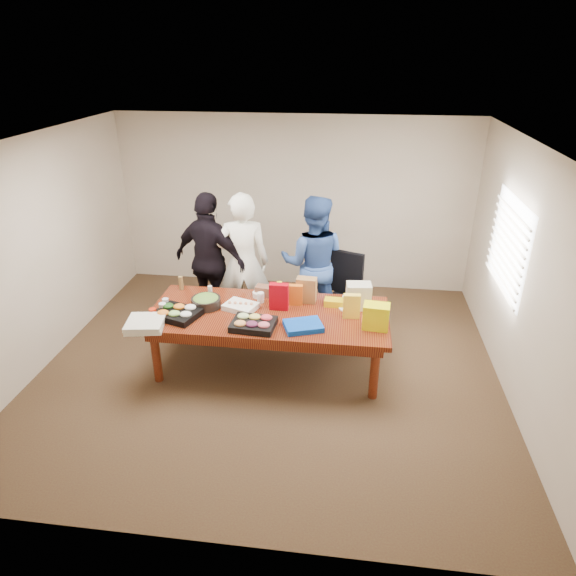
# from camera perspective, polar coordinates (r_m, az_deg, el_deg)

# --- Properties ---
(floor) EXTENTS (5.50, 5.00, 0.02)m
(floor) POSITION_cam_1_polar(r_m,az_deg,el_deg) (6.36, -2.10, -8.84)
(floor) COLOR #47301E
(floor) RESTS_ON ground
(ceiling) EXTENTS (5.50, 5.00, 0.02)m
(ceiling) POSITION_cam_1_polar(r_m,az_deg,el_deg) (5.32, -2.58, 16.13)
(ceiling) COLOR white
(ceiling) RESTS_ON wall_back
(wall_back) EXTENTS (5.50, 0.04, 2.70)m
(wall_back) POSITION_cam_1_polar(r_m,az_deg,el_deg) (8.04, 0.65, 9.43)
(wall_back) COLOR beige
(wall_back) RESTS_ON floor
(wall_front) EXTENTS (5.50, 0.04, 2.70)m
(wall_front) POSITION_cam_1_polar(r_m,az_deg,el_deg) (3.59, -9.05, -13.14)
(wall_front) COLOR beige
(wall_front) RESTS_ON floor
(wall_left) EXTENTS (0.04, 5.00, 2.70)m
(wall_left) POSITION_cam_1_polar(r_m,az_deg,el_deg) (6.71, -26.20, 3.44)
(wall_left) COLOR beige
(wall_left) RESTS_ON floor
(wall_right) EXTENTS (0.04, 5.00, 2.70)m
(wall_right) POSITION_cam_1_polar(r_m,az_deg,el_deg) (5.93, 24.93, 0.96)
(wall_right) COLOR beige
(wall_right) RESTS_ON floor
(window_panel) EXTENTS (0.03, 1.40, 1.10)m
(window_panel) POSITION_cam_1_polar(r_m,az_deg,el_deg) (6.40, 23.51, 4.41)
(window_panel) COLOR white
(window_panel) RESTS_ON wall_right
(window_blinds) EXTENTS (0.04, 1.36, 1.00)m
(window_blinds) POSITION_cam_1_polar(r_m,az_deg,el_deg) (6.39, 23.16, 4.44)
(window_blinds) COLOR beige
(window_blinds) RESTS_ON wall_right
(conference_table) EXTENTS (2.80, 1.20, 0.75)m
(conference_table) POSITION_cam_1_polar(r_m,az_deg,el_deg) (6.15, -2.16, -5.88)
(conference_table) COLOR #4C1C0F
(conference_table) RESTS_ON floor
(office_chair) EXTENTS (0.71, 0.71, 1.08)m
(office_chair) POSITION_cam_1_polar(r_m,az_deg,el_deg) (6.79, 6.46, -1.23)
(office_chair) COLOR black
(office_chair) RESTS_ON floor
(person_center) EXTENTS (0.77, 0.58, 1.93)m
(person_center) POSITION_cam_1_polar(r_m,az_deg,el_deg) (6.80, -5.07, 2.81)
(person_center) COLOR white
(person_center) RESTS_ON floor
(person_right) EXTENTS (0.93, 0.73, 1.86)m
(person_right) POSITION_cam_1_polar(r_m,az_deg,el_deg) (6.86, 2.85, 2.80)
(person_right) COLOR #2F4F92
(person_right) RESTS_ON floor
(person_left) EXTENTS (1.20, 0.82, 1.89)m
(person_left) POSITION_cam_1_polar(r_m,az_deg,el_deg) (6.96, -8.70, 3.00)
(person_left) COLOR black
(person_left) RESTS_ON floor
(veggie_tray) EXTENTS (0.58, 0.52, 0.07)m
(veggie_tray) POSITION_cam_1_polar(r_m,az_deg,el_deg) (5.99, -12.35, -2.85)
(veggie_tray) COLOR black
(veggie_tray) RESTS_ON conference_table
(fruit_tray) EXTENTS (0.51, 0.41, 0.07)m
(fruit_tray) POSITION_cam_1_polar(r_m,az_deg,el_deg) (5.66, -3.90, -4.09)
(fruit_tray) COLOR black
(fruit_tray) RESTS_ON conference_table
(sheet_cake) EXTENTS (0.44, 0.39, 0.07)m
(sheet_cake) POSITION_cam_1_polar(r_m,az_deg,el_deg) (6.05, -5.34, -2.07)
(sheet_cake) COLOR white
(sheet_cake) RESTS_ON conference_table
(salad_bowl) EXTENTS (0.39, 0.39, 0.11)m
(salad_bowl) POSITION_cam_1_polar(r_m,az_deg,el_deg) (6.15, -9.19, -1.59)
(salad_bowl) COLOR black
(salad_bowl) RESTS_ON conference_table
(chip_bag_blue) EXTENTS (0.49, 0.43, 0.06)m
(chip_bag_blue) POSITION_cam_1_polar(r_m,az_deg,el_deg) (5.63, 1.72, -4.27)
(chip_bag_blue) COLOR #0A45BC
(chip_bag_blue) RESTS_ON conference_table
(chip_bag_red) EXTENTS (0.23, 0.09, 0.33)m
(chip_bag_red) POSITION_cam_1_polar(r_m,az_deg,el_deg) (5.97, -1.02, -0.98)
(chip_bag_red) COLOR #AA0210
(chip_bag_red) RESTS_ON conference_table
(chip_bag_yellow) EXTENTS (0.20, 0.09, 0.29)m
(chip_bag_yellow) POSITION_cam_1_polar(r_m,az_deg,el_deg) (5.84, 7.15, -2.03)
(chip_bag_yellow) COLOR yellow
(chip_bag_yellow) RESTS_ON conference_table
(chip_bag_orange) EXTENTS (0.17, 0.08, 0.26)m
(chip_bag_orange) POSITION_cam_1_polar(r_m,az_deg,el_deg) (6.09, 0.87, -0.78)
(chip_bag_orange) COLOR orange
(chip_bag_orange) RESTS_ON conference_table
(mayo_jar) EXTENTS (0.10, 0.10, 0.13)m
(mayo_jar) POSITION_cam_1_polar(r_m,az_deg,el_deg) (6.18, -3.09, -1.06)
(mayo_jar) COLOR white
(mayo_jar) RESTS_ON conference_table
(mustard_bottle) EXTENTS (0.08, 0.08, 0.19)m
(mustard_bottle) POSITION_cam_1_polar(r_m,az_deg,el_deg) (6.32, -0.97, -0.10)
(mustard_bottle) COLOR yellow
(mustard_bottle) RESTS_ON conference_table
(dressing_bottle) EXTENTS (0.07, 0.07, 0.18)m
(dressing_bottle) POSITION_cam_1_polar(r_m,az_deg,el_deg) (6.63, -11.93, 0.55)
(dressing_bottle) COLOR brown
(dressing_bottle) RESTS_ON conference_table
(ranch_bottle) EXTENTS (0.07, 0.07, 0.16)m
(ranch_bottle) POSITION_cam_1_polar(r_m,az_deg,el_deg) (6.34, -8.73, -0.46)
(ranch_bottle) COLOR silver
(ranch_bottle) RESTS_ON conference_table
(banana_bunch) EXTENTS (0.25, 0.15, 0.08)m
(banana_bunch) POSITION_cam_1_polar(r_m,az_deg,el_deg) (6.13, 5.26, -1.62)
(banana_bunch) COLOR yellow
(banana_bunch) RESTS_ON conference_table
(bread_loaf) EXTENTS (0.34, 0.19, 0.13)m
(bread_loaf) POSITION_cam_1_polar(r_m,az_deg,el_deg) (6.33, -2.20, -0.38)
(bread_loaf) COLOR brown
(bread_loaf) RESTS_ON conference_table
(kraft_bag) EXTENTS (0.25, 0.15, 0.31)m
(kraft_bag) POSITION_cam_1_polar(r_m,az_deg,el_deg) (6.15, 2.09, -0.21)
(kraft_bag) COLOR #9B6938
(kraft_bag) RESTS_ON conference_table
(red_cup) EXTENTS (0.10, 0.10, 0.11)m
(red_cup) POSITION_cam_1_polar(r_m,az_deg,el_deg) (6.04, -14.94, -2.73)
(red_cup) COLOR red
(red_cup) RESTS_ON conference_table
(clear_cup_a) EXTENTS (0.10, 0.10, 0.12)m
(clear_cup_a) POSITION_cam_1_polar(r_m,az_deg,el_deg) (6.12, -13.89, -2.18)
(clear_cup_a) COLOR silver
(clear_cup_a) RESTS_ON conference_table
(clear_cup_b) EXTENTS (0.10, 0.10, 0.11)m
(clear_cup_b) POSITION_cam_1_polar(r_m,az_deg,el_deg) (6.24, -13.59, -1.63)
(clear_cup_b) COLOR silver
(clear_cup_b) RESTS_ON conference_table
(pizza_box_lower) EXTENTS (0.47, 0.47, 0.05)m
(pizza_box_lower) POSITION_cam_1_polar(r_m,az_deg,el_deg) (5.87, -15.70, -4.05)
(pizza_box_lower) COLOR beige
(pizza_box_lower) RESTS_ON conference_table
(pizza_box_upper) EXTENTS (0.45, 0.45, 0.05)m
(pizza_box_upper) POSITION_cam_1_polar(r_m,az_deg,el_deg) (5.84, -15.74, -3.72)
(pizza_box_upper) COLOR beige
(pizza_box_upper) RESTS_ON pizza_box_lower
(plate_a) EXTENTS (0.34, 0.34, 0.02)m
(plate_a) POSITION_cam_1_polar(r_m,az_deg,el_deg) (6.10, 6.98, -2.19)
(plate_a) COLOR white
(plate_a) RESTS_ON conference_table
(plate_b) EXTENTS (0.25, 0.25, 0.01)m
(plate_b) POSITION_cam_1_polar(r_m,az_deg,el_deg) (6.35, 7.16, -1.04)
(plate_b) COLOR white
(plate_b) RESTS_ON conference_table
(dip_bowl_a) EXTENTS (0.18, 0.18, 0.06)m
(dip_bowl_a) POSITION_cam_1_polar(r_m,az_deg,el_deg) (6.19, 0.51, -1.32)
(dip_bowl_a) COLOR beige
(dip_bowl_a) RESTS_ON conference_table
(dip_bowl_b) EXTENTS (0.19, 0.19, 0.06)m
(dip_bowl_b) POSITION_cam_1_polar(r_m,az_deg,el_deg) (6.33, -3.27, -0.71)
(dip_bowl_b) COLOR white
(dip_bowl_b) RESTS_ON conference_table
(grocery_bag_white) EXTENTS (0.31, 0.23, 0.31)m
(grocery_bag_white) POSITION_cam_1_polar(r_m,az_deg,el_deg) (6.06, 7.92, -0.88)
(grocery_bag_white) COLOR beige
(grocery_bag_white) RESTS_ON conference_table
(grocery_bag_yellow) EXTENTS (0.30, 0.22, 0.28)m
(grocery_bag_yellow) POSITION_cam_1_polar(r_m,az_deg,el_deg) (5.67, 9.86, -3.15)
(grocery_bag_yellow) COLOR #F6F107
(grocery_bag_yellow) RESTS_ON conference_table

